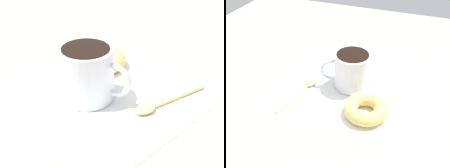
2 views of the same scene
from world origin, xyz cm
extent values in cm
cube|color=tan|center=(0.00, 0.00, -1.00)|extent=(120.00, 120.00, 2.00)
cube|color=white|center=(-1.93, -0.10, 0.15)|extent=(29.23, 29.23, 0.30)
cylinder|color=silver|center=(-5.39, 2.34, 4.75)|extent=(8.98, 8.98, 8.89)
cylinder|color=black|center=(-5.39, 2.34, 8.99)|extent=(7.78, 7.78, 0.60)
torus|color=silver|center=(-3.78, -2.39, 4.75)|extent=(2.75, 5.86, 5.88)
torus|color=#E5C66B|center=(3.80, 8.50, 1.84)|extent=(9.75, 9.75, 3.09)
ellipsoid|color=#D8B772|center=(-2.06, -7.48, 0.75)|extent=(4.02, 3.10, 0.90)
cylinder|color=#D8B772|center=(4.85, -8.97, 0.58)|extent=(11.64, 3.03, 0.56)
camera|label=1|loc=(-40.70, -37.52, 34.27)|focal=60.00mm
camera|label=2|loc=(43.47, 16.81, 39.17)|focal=40.00mm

